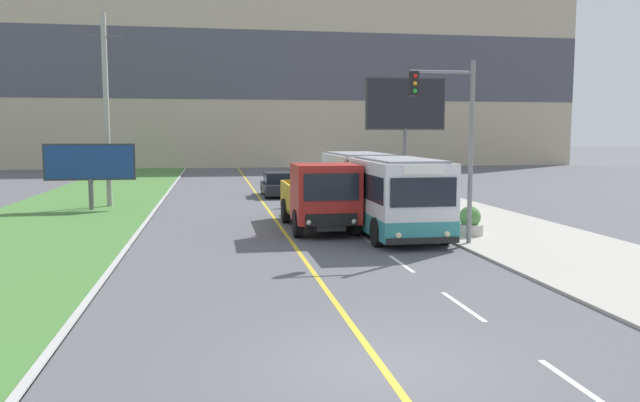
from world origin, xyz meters
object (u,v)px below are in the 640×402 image
at_px(billboard_large, 405,108).
at_px(city_bus, 376,190).
at_px(utility_pole_far, 106,110).
at_px(planter_round_second, 424,208).
at_px(car_distant, 278,185).
at_px(billboard_small, 90,164).
at_px(planter_round_near, 470,222).
at_px(traffic_light_mast, 454,129).
at_px(dump_truck, 321,198).

bearing_deg(billboard_large, city_bus, -113.13).
relative_size(utility_pole_far, planter_round_second, 9.55).
bearing_deg(planter_round_second, car_distant, 114.60).
relative_size(car_distant, planter_round_second, 4.13).
height_order(city_bus, billboard_small, billboard_small).
height_order(car_distant, utility_pole_far, utility_pole_far).
relative_size(car_distant, planter_round_near, 3.97).
xyz_separation_m(city_bus, billboard_small, (-12.70, 7.53, 0.84)).
distance_m(billboard_small, planter_round_second, 16.57).
height_order(traffic_light_mast, planter_round_near, traffic_light_mast).
distance_m(city_bus, billboard_small, 14.78).
height_order(car_distant, billboard_small, billboard_small).
bearing_deg(planter_round_near, billboard_small, 144.62).
relative_size(dump_truck, utility_pole_far, 0.68).
distance_m(city_bus, utility_pole_far, 15.40).
relative_size(traffic_light_mast, planter_round_near, 5.79).
bearing_deg(planter_round_second, billboard_large, 77.70).
bearing_deg(planter_round_near, dump_truck, 158.23).
bearing_deg(planter_round_second, utility_pole_far, 152.43).
bearing_deg(utility_pole_far, planter_round_near, -39.92).
bearing_deg(billboard_large, traffic_light_mast, -101.68).
xyz_separation_m(planter_round_near, planter_round_second, (-0.13, 4.70, -0.02)).
height_order(city_bus, utility_pole_far, utility_pole_far).
height_order(traffic_light_mast, billboard_small, traffic_light_mast).
relative_size(car_distant, utility_pole_far, 0.43).
relative_size(traffic_light_mast, planter_round_second, 6.02).
height_order(utility_pole_far, billboard_small, utility_pole_far).
bearing_deg(car_distant, utility_pole_far, -156.47).
bearing_deg(billboard_large, utility_pole_far, -173.35).
bearing_deg(traffic_light_mast, utility_pole_far, 134.05).
bearing_deg(city_bus, billboard_large, 66.87).
bearing_deg(car_distant, dump_truck, -89.00).
distance_m(dump_truck, utility_pole_far, 14.45).
bearing_deg(traffic_light_mast, car_distant, 103.06).
distance_m(billboard_large, planter_round_near, 15.17).
bearing_deg(planter_round_second, planter_round_near, -88.37).
height_order(planter_round_near, planter_round_second, planter_round_near).
xyz_separation_m(city_bus, dump_truck, (-2.53, -1.32, -0.15)).
height_order(city_bus, planter_round_second, city_bus).
bearing_deg(dump_truck, planter_round_near, -21.77).
xyz_separation_m(dump_truck, planter_round_second, (5.09, 2.62, -0.81)).
bearing_deg(car_distant, planter_round_near, -71.51).
distance_m(traffic_light_mast, billboard_small, 18.88).
bearing_deg(traffic_light_mast, planter_round_near, 49.56).
xyz_separation_m(car_distant, planter_round_second, (5.33, -11.65, -0.15)).
bearing_deg(dump_truck, city_bus, 27.49).
bearing_deg(billboard_small, planter_round_near, -35.38).
bearing_deg(utility_pole_far, dump_truck, -47.12).
height_order(city_bus, traffic_light_mast, traffic_light_mast).
bearing_deg(car_distant, billboard_large, -15.72).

